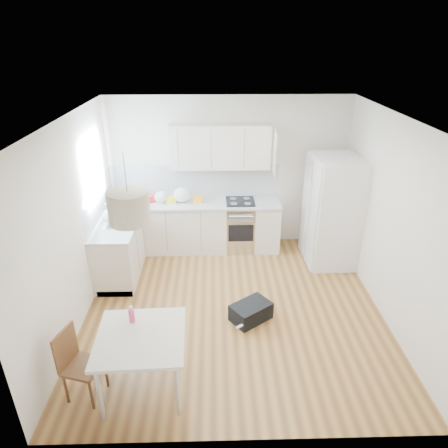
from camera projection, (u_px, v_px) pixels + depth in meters
name	position (u px, v px, depth m)	size (l,w,h in m)	color
floor	(233.00, 307.00, 5.82)	(4.20, 4.20, 0.00)	brown
ceiling	(236.00, 120.00, 4.65)	(4.20, 4.20, 0.00)	white
wall_back	(228.00, 173.00, 7.12)	(4.20, 4.20, 0.00)	white
wall_left	(73.00, 226.00, 5.18)	(4.20, 4.20, 0.00)	white
wall_right	(392.00, 222.00, 5.28)	(4.20, 4.20, 0.00)	white
window_glassblock	(93.00, 169.00, 6.04)	(0.02, 1.00, 1.00)	#BFE0F9
cabinets_back	(196.00, 227.00, 7.23)	(3.00, 0.60, 0.88)	silver
cabinets_left	(123.00, 243.00, 6.67)	(0.60, 1.80, 0.88)	silver
counter_back	(195.00, 203.00, 7.03)	(3.02, 0.64, 0.04)	#B8BBBE
counter_left	(120.00, 218.00, 6.47)	(0.64, 1.82, 0.04)	#B8BBBE
backsplash_back	(195.00, 181.00, 7.16)	(3.00, 0.01, 0.58)	white
backsplash_left	(99.00, 201.00, 6.32)	(0.01, 1.80, 0.58)	white
upper_cabinets	(220.00, 147.00, 6.75)	(1.70, 0.32, 0.75)	silver
range_oven	(240.00, 226.00, 7.25)	(0.50, 0.61, 0.88)	#BBBDC0
sink	(119.00, 219.00, 6.41)	(0.50, 0.80, 0.16)	#BBBDC0
refrigerator	(333.00, 211.00, 6.66)	(0.88, 0.92, 1.84)	white
dining_table	(141.00, 342.00, 4.24)	(0.97, 0.97, 0.73)	#BEB5A2
dining_chair	(83.00, 365.00, 4.25)	(0.36, 0.36, 0.85)	#4F2717
drink_bottle	(132.00, 314.00, 4.37)	(0.06, 0.06, 0.21)	#DB3C6F
gym_bag	(251.00, 312.00, 5.54)	(0.54, 0.35, 0.25)	black
pendant_lamp	(129.00, 207.00, 3.65)	(0.39, 0.39, 0.30)	tan
grocery_bag_a	(136.00, 194.00, 7.05)	(0.26, 0.22, 0.23)	white
grocery_bag_b	(161.00, 197.00, 6.96)	(0.23, 0.20, 0.21)	white
grocery_bag_c	(182.00, 195.00, 6.98)	(0.30, 0.25, 0.27)	white
grocery_bag_d	(125.00, 207.00, 6.56)	(0.25, 0.21, 0.22)	white
grocery_bag_e	(113.00, 216.00, 6.18)	(0.30, 0.25, 0.27)	white
snack_orange	(198.00, 199.00, 6.99)	(0.17, 0.10, 0.11)	orange
snack_yellow	(171.00, 200.00, 6.97)	(0.17, 0.10, 0.11)	#F6FF28
snack_red	(152.00, 198.00, 7.02)	(0.18, 0.11, 0.12)	red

